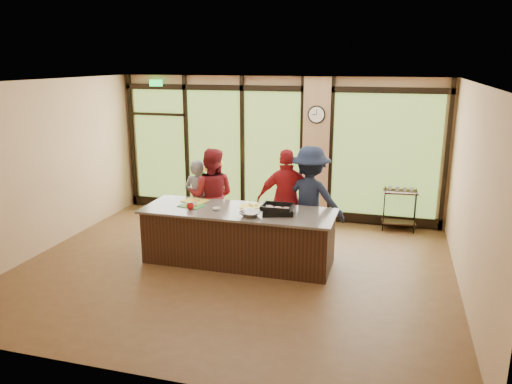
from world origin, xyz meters
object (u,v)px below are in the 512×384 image
Objects in this scene: island_base at (239,237)px; flower_stand at (213,206)px; roasting_pan at (277,211)px; bar_cart at (400,204)px; cook_left at (199,200)px; cook_right at (310,200)px.

island_base is 1.93m from flower_stand.
bar_cart is at bearing 35.12° from roasting_pan.
roasting_pan is (0.67, -0.04, 0.52)m from island_base.
roasting_pan is 3.18m from bar_cart.
cook_left is 1.77× the size of flower_stand.
cook_right is at bearing 38.53° from island_base.
cook_right is (2.09, 0.03, 0.17)m from cook_left.
cook_left is 1.75× the size of bar_cart.
roasting_pan is at bearing 159.07° from cook_left.
island_base is 6.42× the size of roasting_pan.
roasting_pan reaches higher than bar_cart.
bar_cart is at bearing 43.38° from island_base.
cook_left is (-1.04, 0.81, 0.34)m from island_base.
bar_cart is (1.54, 1.61, -0.41)m from cook_right.
roasting_pan reaches higher than flower_stand.
cook_right is (1.05, 0.84, 0.51)m from island_base.
flower_stand is (-1.06, 1.61, 0.00)m from island_base.
island_base is at bearing 45.37° from cook_right.
cook_right is 3.92× the size of roasting_pan.
cook_left reaches higher than island_base.
island_base is 1.64× the size of cook_right.
roasting_pan is 0.55× the size of flower_stand.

